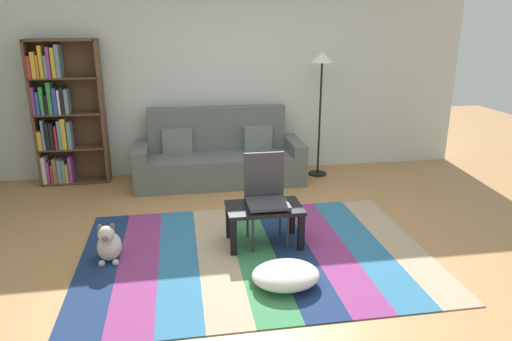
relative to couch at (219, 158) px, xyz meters
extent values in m
plane|color=#B27F4C|center=(0.29, -2.02, -0.34)|extent=(14.00, 14.00, 0.00)
cube|color=silver|center=(0.29, 0.53, 1.01)|extent=(6.80, 0.10, 2.70)
cube|color=navy|center=(-1.32, -2.23, -0.33)|extent=(0.36, 2.31, 0.01)
cube|color=#843370|center=(-0.96, -2.23, -0.33)|extent=(0.36, 2.31, 0.01)
cube|color=teal|center=(-0.59, -2.23, -0.33)|extent=(0.36, 2.31, 0.01)
cube|color=tan|center=(-0.23, -2.23, -0.33)|extent=(0.36, 2.31, 0.01)
cube|color=#387F4C|center=(0.13, -2.23, -0.33)|extent=(0.36, 2.31, 0.01)
cube|color=navy|center=(0.50, -2.23, -0.33)|extent=(0.36, 2.31, 0.01)
cube|color=#843370|center=(0.86, -2.23, -0.33)|extent=(0.36, 2.31, 0.01)
cube|color=teal|center=(1.22, -2.23, -0.33)|extent=(0.36, 2.31, 0.01)
cube|color=tan|center=(1.59, -2.23, -0.33)|extent=(0.36, 2.31, 0.01)
cube|color=#59605B|center=(0.00, -0.07, -0.14)|extent=(1.90, 0.80, 0.40)
cube|color=#59605B|center=(0.00, 0.23, 0.36)|extent=(1.90, 0.20, 0.60)
cube|color=#59605B|center=(-1.04, -0.07, -0.06)|extent=(0.18, 0.80, 0.56)
cube|color=#59605B|center=(1.04, -0.07, -0.06)|extent=(0.18, 0.80, 0.56)
cube|color=slate|center=(-0.55, 0.11, 0.22)|extent=(0.42, 0.19, 0.36)
cube|color=slate|center=(0.55, 0.11, 0.22)|extent=(0.42, 0.19, 0.36)
cube|color=brown|center=(-2.38, 0.28, 0.62)|extent=(0.04, 0.28, 1.92)
cube|color=brown|center=(-1.52, 0.28, 0.62)|extent=(0.04, 0.28, 1.92)
cube|color=brown|center=(-1.95, 0.41, 0.62)|extent=(0.90, 0.01, 1.92)
cube|color=brown|center=(-1.95, 0.28, -0.32)|extent=(0.86, 0.28, 0.02)
cube|color=brown|center=(-1.95, 0.28, 0.15)|extent=(0.86, 0.28, 0.02)
cube|color=brown|center=(-1.95, 0.28, 0.62)|extent=(0.86, 0.28, 0.02)
cube|color=brown|center=(-1.95, 0.28, 1.09)|extent=(0.86, 0.28, 0.02)
cube|color=brown|center=(-1.95, 0.28, 1.56)|extent=(0.86, 0.28, 0.02)
cube|color=silver|center=(-2.34, 0.26, -0.13)|extent=(0.05, 0.22, 0.37)
cube|color=purple|center=(-2.29, 0.24, -0.16)|extent=(0.04, 0.18, 0.30)
cube|color=red|center=(-2.25, 0.24, -0.18)|extent=(0.03, 0.18, 0.25)
cube|color=#8C6647|center=(-2.20, 0.24, -0.14)|extent=(0.05, 0.19, 0.34)
cube|color=#668C99|center=(-2.14, 0.24, -0.15)|extent=(0.05, 0.19, 0.32)
cube|color=#668C99|center=(-2.09, 0.27, -0.15)|extent=(0.04, 0.25, 0.31)
cube|color=gold|center=(-2.05, 0.23, -0.18)|extent=(0.03, 0.16, 0.25)
cube|color=purple|center=(-2.01, 0.27, -0.13)|extent=(0.04, 0.25, 0.35)
cube|color=gold|center=(-2.34, 0.26, 0.29)|extent=(0.05, 0.23, 0.25)
cube|color=#668C99|center=(-2.29, 0.24, 0.36)|extent=(0.03, 0.18, 0.40)
cube|color=black|center=(-2.24, 0.25, 0.34)|extent=(0.05, 0.20, 0.36)
cube|color=black|center=(-2.18, 0.26, 0.34)|extent=(0.05, 0.22, 0.36)
cube|color=red|center=(-2.13, 0.24, 0.32)|extent=(0.03, 0.18, 0.31)
cube|color=#668C99|center=(-2.08, 0.24, 0.35)|extent=(0.05, 0.18, 0.38)
cube|color=gold|center=(-2.03, 0.25, 0.37)|extent=(0.05, 0.20, 0.41)
cube|color=#668C99|center=(-1.96, 0.23, 0.34)|extent=(0.05, 0.16, 0.36)
cube|color=purple|center=(-2.35, 0.24, 0.81)|extent=(0.03, 0.18, 0.35)
cube|color=#334CB2|center=(-2.30, 0.25, 0.78)|extent=(0.04, 0.21, 0.29)
cube|color=green|center=(-2.25, 0.23, 0.81)|extent=(0.04, 0.17, 0.36)
cube|color=black|center=(-2.20, 0.23, 0.76)|extent=(0.03, 0.17, 0.25)
cube|color=green|center=(-2.15, 0.27, 0.84)|extent=(0.05, 0.24, 0.41)
cube|color=#334CB2|center=(-2.09, 0.24, 0.80)|extent=(0.05, 0.19, 0.34)
cube|color=silver|center=(-2.04, 0.24, 0.79)|extent=(0.03, 0.19, 0.31)
cube|color=black|center=(-2.00, 0.24, 0.81)|extent=(0.04, 0.19, 0.35)
cube|color=#668C99|center=(-1.95, 0.24, 0.79)|extent=(0.05, 0.19, 0.32)
cube|color=red|center=(-2.35, 0.23, 1.24)|extent=(0.04, 0.16, 0.27)
cube|color=gold|center=(-2.29, 0.23, 1.26)|extent=(0.05, 0.17, 0.32)
cube|color=orange|center=(-2.24, 0.27, 1.24)|extent=(0.03, 0.25, 0.28)
cube|color=gold|center=(-2.20, 0.26, 1.30)|extent=(0.04, 0.24, 0.40)
cube|color=#668C99|center=(-2.15, 0.27, 1.24)|extent=(0.03, 0.25, 0.28)
cube|color=purple|center=(-2.11, 0.24, 1.29)|extent=(0.04, 0.18, 0.38)
cube|color=gold|center=(-2.05, 0.25, 1.29)|extent=(0.05, 0.20, 0.37)
cube|color=#668C99|center=(-2.00, 0.27, 1.31)|extent=(0.05, 0.24, 0.41)
cube|color=black|center=(0.26, -2.02, 0.05)|extent=(0.74, 0.46, 0.04)
cube|color=black|center=(-0.07, -2.21, -0.15)|extent=(0.06, 0.06, 0.36)
cube|color=black|center=(0.58, -2.21, -0.15)|extent=(0.06, 0.06, 0.36)
cube|color=black|center=(-0.07, -1.83, -0.15)|extent=(0.06, 0.06, 0.36)
cube|color=black|center=(0.58, -1.83, -0.15)|extent=(0.06, 0.06, 0.36)
ellipsoid|color=white|center=(0.29, -2.83, -0.23)|extent=(0.57, 0.47, 0.19)
ellipsoid|color=beige|center=(-1.22, -2.09, -0.21)|extent=(0.22, 0.30, 0.26)
sphere|color=beige|center=(-1.22, -2.20, -0.03)|extent=(0.15, 0.15, 0.15)
ellipsoid|color=#5B5750|center=(-1.22, -2.26, -0.04)|extent=(0.06, 0.07, 0.05)
ellipsoid|color=#5B5750|center=(-1.27, -2.18, 0.02)|extent=(0.05, 0.04, 0.08)
ellipsoid|color=#5B5750|center=(-1.17, -2.18, 0.02)|extent=(0.05, 0.04, 0.08)
sphere|color=beige|center=(-1.28, -2.23, -0.31)|extent=(0.06, 0.06, 0.06)
sphere|color=beige|center=(-1.16, -2.23, -0.31)|extent=(0.06, 0.06, 0.06)
cylinder|color=black|center=(1.43, 0.05, -0.32)|extent=(0.26, 0.26, 0.02)
cylinder|color=black|center=(1.43, 0.05, 0.47)|extent=(0.03, 0.03, 1.57)
cone|color=white|center=(1.43, 0.05, 1.33)|extent=(0.32, 0.32, 0.14)
cube|color=black|center=(0.37, -2.06, 0.08)|extent=(0.11, 0.15, 0.02)
cube|color=#38383D|center=(0.29, -2.02, 0.10)|extent=(0.40, 0.40, 0.03)
cube|color=#38383D|center=(0.29, -1.84, 0.34)|extent=(0.40, 0.03, 0.44)
cylinder|color=#38383D|center=(0.12, -2.19, -0.12)|extent=(0.02, 0.02, 0.42)
cylinder|color=#38383D|center=(0.46, -2.19, -0.12)|extent=(0.02, 0.02, 0.42)
cylinder|color=#38383D|center=(0.12, -1.85, -0.12)|extent=(0.02, 0.02, 0.42)
cylinder|color=#38383D|center=(0.46, -1.85, -0.12)|extent=(0.02, 0.02, 0.42)
camera|label=1|loc=(-0.53, -6.23, 1.80)|focal=33.10mm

